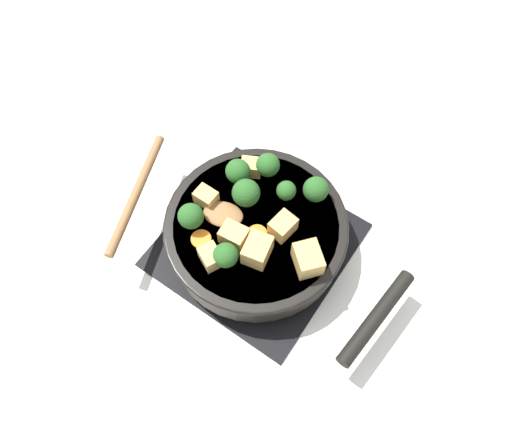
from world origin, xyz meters
TOP-DOWN VIEW (x-y plane):
  - ground_plane at (0.00, 0.00)m, footprint 2.40×2.40m
  - front_burner_grate at (0.00, 0.00)m, footprint 0.31×0.31m
  - skillet_pan at (0.00, -0.00)m, footprint 0.42×0.31m
  - wooden_spoon at (-0.14, -0.05)m, footprint 0.23×0.23m
  - tofu_cube_center_large at (-0.07, 0.08)m, footprint 0.04×0.04m
  - tofu_cube_near_handle at (0.03, -0.05)m, footprint 0.05×0.06m
  - tofu_cube_east_chunk at (-0.01, -0.04)m, footprint 0.05×0.04m
  - tofu_cube_west_chunk at (-0.02, -0.09)m, footprint 0.05×0.04m
  - tofu_cube_back_piece at (0.11, -0.01)m, footprint 0.06×0.06m
  - tofu_cube_front_piece at (0.04, 0.01)m, footprint 0.04×0.04m
  - tofu_cube_mid_small at (-0.09, -0.01)m, footprint 0.04×0.03m
  - broccoli_floret_near_spoon at (0.05, 0.10)m, footprint 0.04×0.04m
  - broccoli_floret_center_top at (0.01, 0.07)m, footprint 0.03×0.03m
  - broccoli_floret_east_rim at (-0.07, 0.05)m, footprint 0.04×0.04m
  - broccoli_floret_west_rim at (-0.09, -0.06)m, footprint 0.04×0.04m
  - broccoli_floret_north_edge at (-0.04, 0.09)m, footprint 0.04×0.04m
  - broccoli_floret_south_cluster at (0.00, -0.08)m, footprint 0.04×0.04m
  - broccoli_floret_mid_floret at (-0.04, 0.03)m, footprint 0.05×0.05m
  - carrot_slice_orange_thin at (0.01, -0.01)m, footprint 0.03×0.03m
  - carrot_slice_near_center at (-0.06, -0.07)m, footprint 0.03×0.03m
  - carrot_slice_edge_slice at (-0.05, 0.05)m, footprint 0.02×0.02m

SIDE VIEW (x-z plane):
  - ground_plane at x=0.00m, z-range 0.00..0.00m
  - front_burner_grate at x=0.00m, z-range 0.00..0.03m
  - skillet_pan at x=0.00m, z-range 0.03..0.09m
  - carrot_slice_orange_thin at x=0.01m, z-range 0.08..0.09m
  - carrot_slice_near_center at x=-0.06m, z-range 0.08..0.09m
  - carrot_slice_edge_slice at x=-0.05m, z-range 0.08..0.09m
  - wooden_spoon at x=-0.14m, z-range 0.08..0.10m
  - tofu_cube_center_large at x=-0.07m, z-range 0.08..0.11m
  - tofu_cube_mid_small at x=-0.09m, z-range 0.08..0.11m
  - tofu_cube_west_chunk at x=-0.02m, z-range 0.08..0.11m
  - tofu_cube_front_piece at x=0.04m, z-range 0.08..0.12m
  - tofu_cube_east_chunk at x=-0.01m, z-range 0.08..0.12m
  - tofu_cube_near_handle at x=0.03m, z-range 0.08..0.12m
  - tofu_cube_back_piece at x=0.11m, z-range 0.08..0.12m
  - broccoli_floret_center_top at x=0.01m, z-range 0.09..0.13m
  - broccoli_floret_south_cluster at x=0.00m, z-range 0.09..0.13m
  - broccoli_floret_north_edge at x=-0.04m, z-range 0.09..0.13m
  - broccoli_floret_east_rim at x=-0.07m, z-range 0.09..0.14m
  - broccoli_floret_west_rim at x=-0.09m, z-range 0.09..0.14m
  - broccoli_floret_near_spoon at x=0.05m, z-range 0.09..0.14m
  - broccoli_floret_mid_floret at x=-0.04m, z-range 0.09..0.14m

